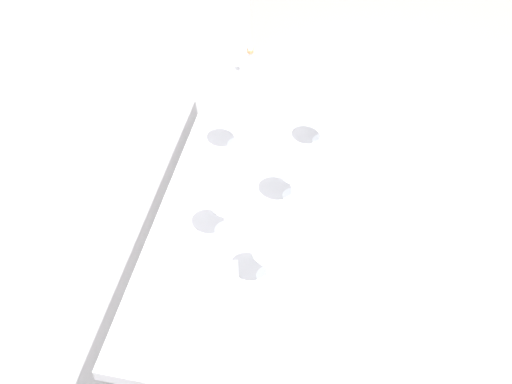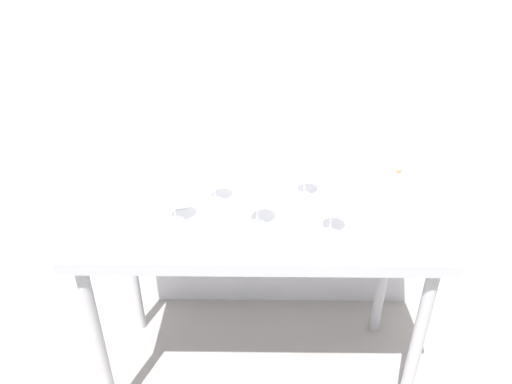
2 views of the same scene
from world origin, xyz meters
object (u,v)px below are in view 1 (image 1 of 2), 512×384
object	(u,v)px
wine_glass_far_left	(225,202)
decanter_funnel	(250,63)
wine_glass_far_right	(236,117)
wine_glass_near_center	(294,170)
wine_glass_near_left	(269,250)
tasting_sheet_upper	(198,288)
wine_glass_near_right	(325,115)

from	to	relation	value
wine_glass_far_left	decanter_funnel	size ratio (longest dim) A/B	1.21
wine_glass_far_right	wine_glass_near_center	distance (m)	0.30
wine_glass_far_right	wine_glass_near_left	world-z (taller)	wine_glass_near_left
wine_glass_far_left	wine_glass_near_left	distance (m)	0.21
wine_glass_far_right	wine_glass_near_center	bearing A→B (deg)	-131.27
wine_glass_far_right	wine_glass_near_center	size ratio (longest dim) A/B	0.99
tasting_sheet_upper	wine_glass_near_right	bearing A→B (deg)	-36.76
wine_glass_near_right	tasting_sheet_upper	xyz separation A→B (m)	(-0.67, 0.26, -0.12)
wine_glass_far_right	tasting_sheet_upper	distance (m)	0.61
wine_glass_far_right	wine_glass_far_left	xyz separation A→B (m)	(-0.38, -0.06, 0.01)
wine_glass_near_center	decanter_funnel	world-z (taller)	wine_glass_near_center
tasting_sheet_upper	wine_glass_near_center	bearing A→B (deg)	-42.54
wine_glass_near_center	wine_glass_near_left	bearing A→B (deg)	177.08
wine_glass_near_center	wine_glass_near_right	world-z (taller)	wine_glass_near_center
decanter_funnel	tasting_sheet_upper	bearing A→B (deg)	-176.42
wine_glass_far_right	decanter_funnel	size ratio (longest dim) A/B	1.16
wine_glass_near_right	tasting_sheet_upper	distance (m)	0.73
wine_glass_near_left	wine_glass_near_center	distance (m)	0.32
wine_glass_far_right	tasting_sheet_upper	xyz separation A→B (m)	(-0.60, -0.03, -0.12)
wine_glass_near_left	decanter_funnel	world-z (taller)	wine_glass_near_left
wine_glass_far_right	tasting_sheet_upper	bearing A→B (deg)	-177.50
wine_glass_far_right	wine_glass_near_right	bearing A→B (deg)	-75.43
wine_glass_far_left	wine_glass_near_center	size ratio (longest dim) A/B	1.03
decanter_funnel	wine_glass_far_left	bearing A→B (deg)	-173.25
wine_glass_far_left	wine_glass_near_right	size ratio (longest dim) A/B	1.06
wine_glass_far_left	wine_glass_near_right	bearing A→B (deg)	-26.92
wine_glass_near_right	wine_glass_far_right	bearing A→B (deg)	104.57
wine_glass_far_right	wine_glass_near_center	world-z (taller)	wine_glass_near_center
wine_glass_near_left	wine_glass_near_right	size ratio (longest dim) A/B	1.05
wine_glass_far_right	decanter_funnel	distance (m)	0.41
wine_glass_near_center	wine_glass_near_right	bearing A→B (deg)	-11.88
wine_glass_far_right	wine_glass_near_left	size ratio (longest dim) A/B	0.97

